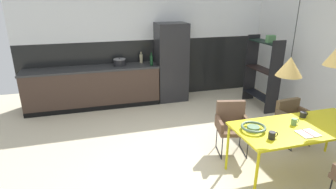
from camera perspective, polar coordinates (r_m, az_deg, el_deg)
ground_plane at (r=4.21m, az=6.60°, el=-14.91°), size 8.65×8.65×0.00m
back_wall_splashback_dark at (r=6.80m, az=-3.57°, el=5.48°), size 6.02×0.12×1.42m
back_wall_panel_upper at (r=6.60m, az=-3.84°, el=17.48°), size 6.02×0.12×1.42m
kitchen_counter at (r=6.38m, az=-15.24°, el=1.46°), size 2.93×0.63×0.91m
refrigerator_column at (r=6.52m, az=0.68°, el=6.72°), size 0.70×0.60×1.82m
dining_table at (r=4.12m, az=26.16°, el=-6.47°), size 1.87×0.80×0.75m
armchair_facing_counter at (r=5.08m, az=24.54°, el=-3.97°), size 0.53×0.52×0.74m
armchair_far_side at (r=4.48m, az=13.16°, el=-5.40°), size 0.57×0.56×0.82m
fruit_bowl at (r=3.73m, az=17.37°, el=-6.55°), size 0.33×0.33×0.06m
open_book at (r=3.90m, az=27.14°, el=-7.25°), size 0.25×0.22×0.02m
mug_wide_latte at (r=4.07m, az=24.82°, el=-5.16°), size 0.12×0.07×0.09m
mug_dark_espresso at (r=3.59m, az=20.88°, el=-7.95°), size 0.13×0.09×0.09m
mug_short_terracotta at (r=4.38m, az=26.37°, el=-3.78°), size 0.13×0.09×0.08m
cooking_pot at (r=6.33m, az=-10.06°, el=6.67°), size 0.28×0.28×0.17m
bottle_spice_small at (r=6.24m, az=-3.48°, el=7.17°), size 0.07×0.07×0.29m
bottle_wine_green at (r=6.50m, az=-5.61°, el=7.50°), size 0.07×0.07×0.26m
open_shelf_unit at (r=6.42m, az=19.12°, el=4.88°), size 0.30×0.93×1.63m
pendant_lamp_over_table_near at (r=3.58m, az=24.05°, el=5.37°), size 0.31×0.31×1.30m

